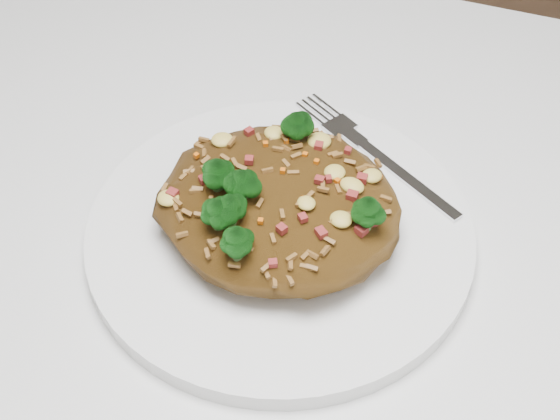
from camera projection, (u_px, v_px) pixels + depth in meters
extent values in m
cube|color=silver|center=(274.00, 335.00, 0.50)|extent=(1.20, 0.80, 0.04)
cylinder|color=olive|center=(9.00, 184.00, 1.12)|extent=(0.06, 0.06, 0.71)
cylinder|color=white|center=(280.00, 232.00, 0.53)|extent=(0.26, 0.26, 0.01)
ellipsoid|color=brown|center=(280.00, 205.00, 0.51)|extent=(0.16, 0.15, 0.04)
ellipsoid|color=#083D08|center=(296.00, 126.00, 0.52)|extent=(0.02, 0.02, 0.02)
ellipsoid|color=#083D08|center=(218.00, 213.00, 0.47)|extent=(0.02, 0.02, 0.02)
ellipsoid|color=#083D08|center=(237.00, 242.00, 0.46)|extent=(0.02, 0.02, 0.02)
ellipsoid|color=#083D08|center=(230.00, 209.00, 0.47)|extent=(0.02, 0.02, 0.02)
ellipsoid|color=#083D08|center=(217.00, 175.00, 0.49)|extent=(0.02, 0.02, 0.02)
ellipsoid|color=#083D08|center=(242.00, 183.00, 0.48)|extent=(0.02, 0.02, 0.02)
ellipsoid|color=#083D08|center=(367.00, 212.00, 0.47)|extent=(0.02, 0.02, 0.02)
cube|color=silver|center=(422.00, 190.00, 0.54)|extent=(0.09, 0.06, 0.00)
cube|color=silver|center=(331.00, 119.00, 0.59)|extent=(0.04, 0.04, 0.00)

